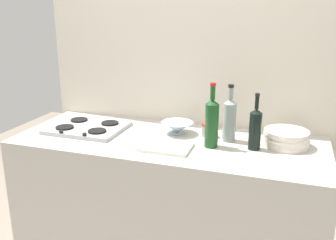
{
  "coord_description": "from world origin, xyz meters",
  "views": [
    {
      "loc": [
        0.66,
        -1.96,
        1.65
      ],
      "look_at": [
        0.0,
        0.0,
        1.02
      ],
      "focal_mm": 40.29,
      "sensor_mm": 36.0,
      "label": 1
    }
  ],
  "objects_px": {
    "mixing_bowl": "(177,127)",
    "stovetop_hob": "(88,127)",
    "wine_bottle_leftmost": "(212,122)",
    "condiment_jar_front": "(208,130)",
    "wine_bottle_mid_right": "(255,128)",
    "cutting_board": "(165,147)",
    "plate_stack": "(287,138)",
    "wine_bottle_mid_left": "(229,119)"
  },
  "relations": [
    {
      "from": "plate_stack",
      "to": "wine_bottle_leftmost",
      "type": "xyz_separation_m",
      "value": [
        -0.4,
        -0.14,
        0.1
      ]
    },
    {
      "from": "condiment_jar_front",
      "to": "cutting_board",
      "type": "relative_size",
      "value": 0.29
    },
    {
      "from": "stovetop_hob",
      "to": "wine_bottle_mid_left",
      "type": "xyz_separation_m",
      "value": [
        0.88,
        0.08,
        0.12
      ]
    },
    {
      "from": "wine_bottle_leftmost",
      "to": "cutting_board",
      "type": "height_order",
      "value": "wine_bottle_leftmost"
    },
    {
      "from": "stovetop_hob",
      "to": "mixing_bowl",
      "type": "bearing_deg",
      "value": 10.76
    },
    {
      "from": "mixing_bowl",
      "to": "condiment_jar_front",
      "type": "relative_size",
      "value": 2.42
    },
    {
      "from": "plate_stack",
      "to": "wine_bottle_leftmost",
      "type": "bearing_deg",
      "value": -160.38
    },
    {
      "from": "wine_bottle_mid_left",
      "to": "wine_bottle_mid_right",
      "type": "bearing_deg",
      "value": -30.03
    },
    {
      "from": "wine_bottle_leftmost",
      "to": "mixing_bowl",
      "type": "distance_m",
      "value": 0.31
    },
    {
      "from": "wine_bottle_mid_left",
      "to": "cutting_board",
      "type": "distance_m",
      "value": 0.41
    },
    {
      "from": "plate_stack",
      "to": "wine_bottle_mid_right",
      "type": "relative_size",
      "value": 0.81
    },
    {
      "from": "plate_stack",
      "to": "mixing_bowl",
      "type": "distance_m",
      "value": 0.64
    },
    {
      "from": "condiment_jar_front",
      "to": "stovetop_hob",
      "type": "bearing_deg",
      "value": -171.15
    },
    {
      "from": "wine_bottle_leftmost",
      "to": "mixing_bowl",
      "type": "relative_size",
      "value": 1.82
    },
    {
      "from": "cutting_board",
      "to": "wine_bottle_mid_right",
      "type": "bearing_deg",
      "value": 17.85
    },
    {
      "from": "stovetop_hob",
      "to": "wine_bottle_mid_right",
      "type": "bearing_deg",
      "value": -0.42
    },
    {
      "from": "mixing_bowl",
      "to": "stovetop_hob",
      "type": "bearing_deg",
      "value": -169.24
    },
    {
      "from": "condiment_jar_front",
      "to": "wine_bottle_leftmost",
      "type": "bearing_deg",
      "value": -70.89
    },
    {
      "from": "wine_bottle_leftmost",
      "to": "cutting_board",
      "type": "bearing_deg",
      "value": -154.51
    },
    {
      "from": "stovetop_hob",
      "to": "wine_bottle_leftmost",
      "type": "relative_size",
      "value": 1.25
    },
    {
      "from": "wine_bottle_leftmost",
      "to": "plate_stack",
      "type": "bearing_deg",
      "value": 19.62
    },
    {
      "from": "wine_bottle_leftmost",
      "to": "cutting_board",
      "type": "relative_size",
      "value": 1.28
    },
    {
      "from": "wine_bottle_mid_right",
      "to": "condiment_jar_front",
      "type": "bearing_deg",
      "value": 156.63
    },
    {
      "from": "plate_stack",
      "to": "wine_bottle_leftmost",
      "type": "relative_size",
      "value": 0.7
    },
    {
      "from": "plate_stack",
      "to": "cutting_board",
      "type": "xyz_separation_m",
      "value": [
        -0.63,
        -0.25,
        -0.04
      ]
    },
    {
      "from": "wine_bottle_mid_right",
      "to": "cutting_board",
      "type": "height_order",
      "value": "wine_bottle_mid_right"
    },
    {
      "from": "stovetop_hob",
      "to": "wine_bottle_mid_right",
      "type": "relative_size",
      "value": 1.45
    },
    {
      "from": "stovetop_hob",
      "to": "cutting_board",
      "type": "height_order",
      "value": "stovetop_hob"
    },
    {
      "from": "wine_bottle_leftmost",
      "to": "condiment_jar_front",
      "type": "height_order",
      "value": "wine_bottle_leftmost"
    },
    {
      "from": "plate_stack",
      "to": "condiment_jar_front",
      "type": "height_order",
      "value": "plate_stack"
    },
    {
      "from": "stovetop_hob",
      "to": "wine_bottle_mid_left",
      "type": "height_order",
      "value": "wine_bottle_mid_left"
    },
    {
      "from": "plate_stack",
      "to": "cutting_board",
      "type": "bearing_deg",
      "value": -158.16
    },
    {
      "from": "plate_stack",
      "to": "condiment_jar_front",
      "type": "relative_size",
      "value": 3.08
    },
    {
      "from": "wine_bottle_leftmost",
      "to": "condiment_jar_front",
      "type": "bearing_deg",
      "value": 109.11
    },
    {
      "from": "wine_bottle_leftmost",
      "to": "mixing_bowl",
      "type": "height_order",
      "value": "wine_bottle_leftmost"
    },
    {
      "from": "condiment_jar_front",
      "to": "cutting_board",
      "type": "xyz_separation_m",
      "value": [
        -0.17,
        -0.27,
        -0.03
      ]
    },
    {
      "from": "plate_stack",
      "to": "mixing_bowl",
      "type": "xyz_separation_m",
      "value": [
        -0.64,
        0.01,
        -0.01
      ]
    },
    {
      "from": "stovetop_hob",
      "to": "wine_bottle_mid_right",
      "type": "distance_m",
      "value": 1.04
    },
    {
      "from": "wine_bottle_mid_left",
      "to": "wine_bottle_mid_right",
      "type": "distance_m",
      "value": 0.18
    },
    {
      "from": "plate_stack",
      "to": "wine_bottle_mid_left",
      "type": "bearing_deg",
      "value": -177.63
    },
    {
      "from": "stovetop_hob",
      "to": "cutting_board",
      "type": "relative_size",
      "value": 1.61
    },
    {
      "from": "stovetop_hob",
      "to": "cutting_board",
      "type": "distance_m",
      "value": 0.59
    }
  ]
}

